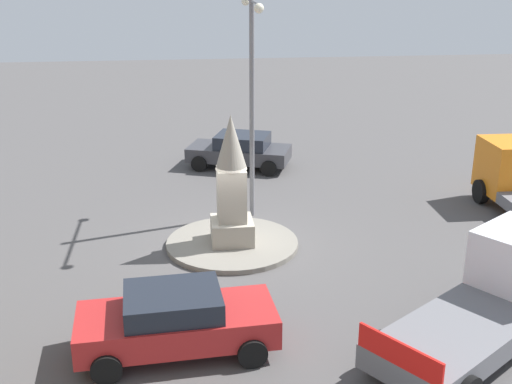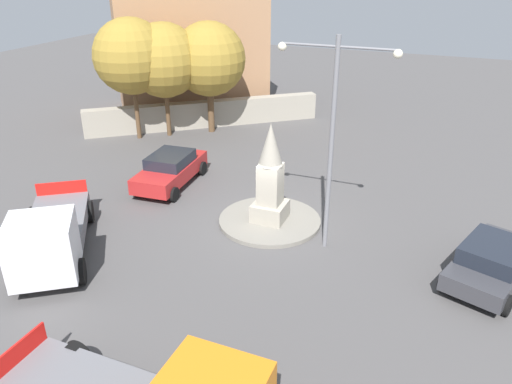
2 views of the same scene
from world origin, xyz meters
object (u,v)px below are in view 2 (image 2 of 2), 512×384
(streetlamp, at_px, (333,125))
(tree_mid_cluster, at_px, (131,56))
(monument, at_px, (270,178))
(corner_building, at_px, (189,39))
(tree_near_wall, at_px, (164,60))
(car_dark_grey_parked_right, at_px, (493,261))
(tree_far_corner, at_px, (209,59))
(car_red_passing, at_px, (170,169))
(truck_white_waiting, at_px, (49,237))

(streetlamp, relative_size, tree_mid_cluster, 1.11)
(monument, relative_size, corner_building, 0.42)
(streetlamp, bearing_deg, tree_mid_cluster, 149.84)
(tree_near_wall, distance_m, tree_mid_cluster, 1.72)
(car_dark_grey_parked_right, distance_m, tree_near_wall, 19.21)
(tree_mid_cluster, xyz_separation_m, tree_far_corner, (3.27, 2.61, -0.38))
(car_red_passing, relative_size, tree_far_corner, 0.70)
(car_dark_grey_parked_right, xyz_separation_m, truck_white_waiting, (-13.50, -4.44, 0.31))
(streetlamp, relative_size, tree_near_wall, 1.16)
(car_dark_grey_parked_right, relative_size, tree_mid_cluster, 0.68)
(car_dark_grey_parked_right, xyz_separation_m, tree_near_wall, (-16.83, 8.58, 3.51))
(car_dark_grey_parked_right, xyz_separation_m, tree_mid_cluster, (-18.15, 7.52, 3.81))
(corner_building, height_order, tree_far_corner, corner_building)
(tree_mid_cluster, bearing_deg, tree_near_wall, 38.55)
(monument, xyz_separation_m, tree_mid_cluster, (-10.32, 6.53, 2.65))
(corner_building, xyz_separation_m, tree_near_wall, (1.64, -5.77, -0.21))
(truck_white_waiting, height_order, tree_near_wall, tree_near_wall)
(corner_building, height_order, tree_mid_cluster, corner_building)
(car_red_passing, height_order, tree_near_wall, tree_near_wall)
(monument, height_order, car_red_passing, monument)
(car_red_passing, distance_m, tree_mid_cluster, 7.92)
(truck_white_waiting, bearing_deg, tree_mid_cluster, 111.25)
(streetlamp, distance_m, car_red_passing, 8.99)
(monument, xyz_separation_m, car_dark_grey_parked_right, (7.83, -0.99, -1.16))
(monument, distance_m, streetlamp, 3.65)
(monument, height_order, streetlamp, streetlamp)
(truck_white_waiting, bearing_deg, monument, 43.81)
(car_dark_grey_parked_right, bearing_deg, tree_mid_cluster, 157.49)
(tree_mid_cluster, bearing_deg, car_dark_grey_parked_right, -22.51)
(corner_building, bearing_deg, monument, -51.45)
(car_red_passing, relative_size, truck_white_waiting, 0.75)
(car_red_passing, bearing_deg, corner_building, 114.32)
(streetlamp, height_order, tree_mid_cluster, streetlamp)
(truck_white_waiting, distance_m, corner_building, 19.74)
(tree_near_wall, relative_size, tree_far_corner, 1.01)
(monument, height_order, tree_mid_cluster, tree_mid_cluster)
(car_dark_grey_parked_right, height_order, tree_near_wall, tree_near_wall)
(car_dark_grey_parked_right, bearing_deg, monument, 172.76)
(car_dark_grey_parked_right, bearing_deg, tree_near_wall, 152.99)
(tree_mid_cluster, bearing_deg, tree_far_corner, 38.55)
(car_red_passing, xyz_separation_m, tree_far_corner, (-1.70, 7.48, 3.41))
(car_dark_grey_parked_right, height_order, tree_far_corner, tree_far_corner)
(streetlamp, xyz_separation_m, corner_building, (-13.06, 14.23, -0.02))
(car_dark_grey_parked_right, height_order, tree_mid_cluster, tree_mid_cluster)
(tree_mid_cluster, distance_m, tree_far_corner, 4.20)
(truck_white_waiting, height_order, corner_building, corner_building)
(corner_building, height_order, tree_near_wall, corner_building)
(streetlamp, xyz_separation_m, truck_white_waiting, (-8.09, -4.56, -3.43))
(monument, xyz_separation_m, corner_building, (-10.64, 13.35, 2.57))
(truck_white_waiting, distance_m, tree_near_wall, 13.82)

